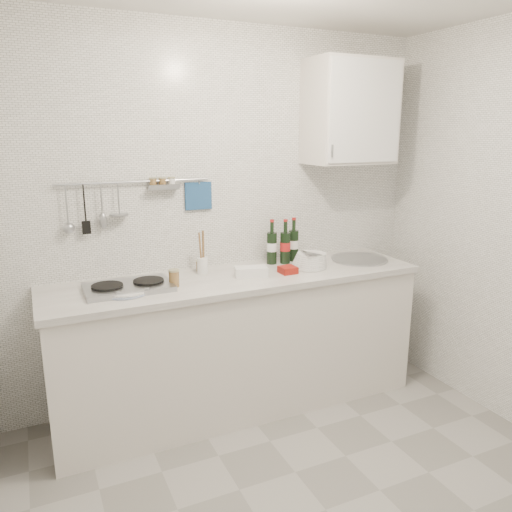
{
  "coord_description": "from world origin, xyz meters",
  "views": [
    {
      "loc": [
        -1.19,
        -1.75,
        1.83
      ],
      "look_at": [
        0.03,
        0.9,
        1.09
      ],
      "focal_mm": 35.0,
      "sensor_mm": 36.0,
      "label": 1
    }
  ],
  "objects_px": {
    "wine_bottles": "(284,241)",
    "wall_cabinet": "(350,112)",
    "plate_stack_sink": "(310,260)",
    "plate_stack_hob": "(126,291)",
    "utensil_crock": "(202,263)"
  },
  "relations": [
    {
      "from": "wine_bottles",
      "to": "wall_cabinet",
      "type": "bearing_deg",
      "value": -5.9
    },
    {
      "from": "plate_stack_sink",
      "to": "wine_bottles",
      "type": "xyz_separation_m",
      "value": [
        -0.11,
        0.18,
        0.11
      ]
    },
    {
      "from": "wall_cabinet",
      "to": "plate_stack_hob",
      "type": "distance_m",
      "value": 1.93
    },
    {
      "from": "plate_stack_hob",
      "to": "wine_bottles",
      "type": "height_order",
      "value": "wine_bottles"
    },
    {
      "from": "plate_stack_sink",
      "to": "wine_bottles",
      "type": "relative_size",
      "value": 0.83
    },
    {
      "from": "wall_cabinet",
      "to": "plate_stack_sink",
      "type": "xyz_separation_m",
      "value": [
        -0.37,
        -0.13,
        -0.98
      ]
    },
    {
      "from": "wine_bottles",
      "to": "plate_stack_hob",
      "type": "bearing_deg",
      "value": -168.92
    },
    {
      "from": "plate_stack_hob",
      "to": "wine_bottles",
      "type": "bearing_deg",
      "value": 11.08
    },
    {
      "from": "plate_stack_hob",
      "to": "utensil_crock",
      "type": "height_order",
      "value": "utensil_crock"
    },
    {
      "from": "wall_cabinet",
      "to": "utensil_crock",
      "type": "xyz_separation_m",
      "value": [
        -1.09,
        0.03,
        -0.96
      ]
    },
    {
      "from": "plate_stack_sink",
      "to": "utensil_crock",
      "type": "bearing_deg",
      "value": 167.41
    },
    {
      "from": "utensil_crock",
      "to": "wine_bottles",
      "type": "bearing_deg",
      "value": 2.27
    },
    {
      "from": "wall_cabinet",
      "to": "wine_bottles",
      "type": "distance_m",
      "value": 1.0
    },
    {
      "from": "wall_cabinet",
      "to": "plate_stack_hob",
      "type": "relative_size",
      "value": 2.51
    },
    {
      "from": "wall_cabinet",
      "to": "plate_stack_hob",
      "type": "bearing_deg",
      "value": -173.87
    }
  ]
}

